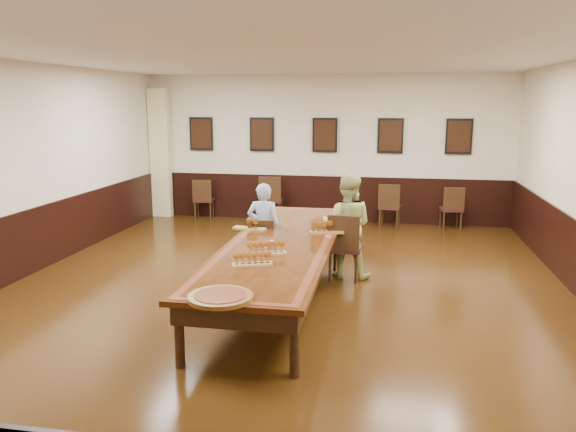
% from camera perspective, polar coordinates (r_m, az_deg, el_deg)
% --- Properties ---
extents(floor, '(8.00, 10.00, 0.02)m').
position_cam_1_polar(floor, '(7.83, -0.66, -7.99)').
color(floor, black).
rests_on(floor, ground).
extents(ceiling, '(8.00, 10.00, 0.02)m').
position_cam_1_polar(ceiling, '(7.41, -0.72, 16.21)').
color(ceiling, white).
rests_on(ceiling, floor).
extents(wall_back, '(8.00, 0.02, 3.20)m').
position_cam_1_polar(wall_back, '(12.38, 3.78, 6.84)').
color(wall_back, beige).
rests_on(wall_back, floor).
extents(wall_front, '(8.00, 0.02, 3.20)m').
position_cam_1_polar(wall_front, '(2.83, -20.82, -10.09)').
color(wall_front, beige).
rests_on(wall_front, floor).
extents(wall_left, '(0.02, 10.00, 3.20)m').
position_cam_1_polar(wall_left, '(9.11, -26.37, 3.99)').
color(wall_left, beige).
rests_on(wall_left, floor).
extents(chair_man, '(0.43, 0.46, 0.87)m').
position_cam_1_polar(chair_man, '(8.63, -2.58, -3.03)').
color(chair_man, black).
rests_on(chair_man, floor).
extents(chair_woman, '(0.51, 0.55, 1.00)m').
position_cam_1_polar(chair_woman, '(8.40, 5.85, -3.05)').
color(chair_woman, black).
rests_on(chair_woman, floor).
extents(spare_chair_a, '(0.48, 0.52, 0.91)m').
position_cam_1_polar(spare_chair_a, '(12.85, -8.55, 1.75)').
color(spare_chair_a, black).
rests_on(spare_chair_a, floor).
extents(spare_chair_b, '(0.52, 0.56, 1.03)m').
position_cam_1_polar(spare_chair_b, '(12.35, -1.70, 1.77)').
color(spare_chair_b, black).
rests_on(spare_chair_b, floor).
extents(spare_chair_c, '(0.50, 0.54, 0.94)m').
position_cam_1_polar(spare_chair_c, '(11.96, 10.33, 1.06)').
color(spare_chair_c, black).
rests_on(spare_chair_c, floor).
extents(spare_chair_d, '(0.47, 0.51, 0.90)m').
position_cam_1_polar(spare_chair_d, '(12.11, 16.26, 0.81)').
color(spare_chair_d, black).
rests_on(spare_chair_d, floor).
extents(person_man, '(0.52, 0.35, 1.40)m').
position_cam_1_polar(person_man, '(8.66, -2.49, -1.21)').
color(person_man, '#527DCF').
rests_on(person_man, floor).
extents(person_woman, '(0.82, 0.67, 1.57)m').
position_cam_1_polar(person_woman, '(8.43, 6.01, -1.02)').
color(person_woman, '#BFC97D').
rests_on(person_woman, floor).
extents(pink_phone, '(0.12, 0.17, 0.01)m').
position_cam_1_polar(pink_phone, '(7.87, 4.12, -2.09)').
color(pink_phone, '#DC4979').
rests_on(pink_phone, conference_table).
extents(curtain, '(0.45, 0.18, 2.90)m').
position_cam_1_polar(curtain, '(13.17, -12.85, 6.21)').
color(curtain, beige).
rests_on(curtain, floor).
extents(wainscoting, '(8.00, 10.00, 1.00)m').
position_cam_1_polar(wainscoting, '(7.68, -0.67, -4.40)').
color(wainscoting, black).
rests_on(wainscoting, floor).
extents(conference_table, '(1.40, 5.00, 0.76)m').
position_cam_1_polar(conference_table, '(7.65, -0.67, -3.59)').
color(conference_table, '#321608').
rests_on(conference_table, floor).
extents(posters, '(6.14, 0.04, 0.74)m').
position_cam_1_polar(posters, '(12.28, 3.76, 8.21)').
color(posters, black).
rests_on(posters, wall_back).
extents(flight_a, '(0.51, 0.24, 0.18)m').
position_cam_1_polar(flight_a, '(8.30, -3.84, -0.82)').
color(flight_a, '#A28544').
rests_on(flight_a, conference_table).
extents(flight_b, '(0.51, 0.25, 0.18)m').
position_cam_1_polar(flight_b, '(8.09, 3.78, -1.15)').
color(flight_b, '#A28544').
rests_on(flight_b, conference_table).
extents(flight_c, '(0.51, 0.32, 0.18)m').
position_cam_1_polar(flight_c, '(6.92, -2.23, -3.30)').
color(flight_c, '#A28544').
rests_on(flight_c, conference_table).
extents(flight_d, '(0.48, 0.29, 0.17)m').
position_cam_1_polar(flight_d, '(6.48, -3.64, -4.40)').
color(flight_d, '#A28544').
rests_on(flight_d, conference_table).
extents(red_plate_grp, '(0.22, 0.22, 0.03)m').
position_cam_1_polar(red_plate_grp, '(7.51, -1.73, -2.69)').
color(red_plate_grp, '#AE0B10').
rests_on(red_plate_grp, conference_table).
extents(carved_platter, '(0.70, 0.70, 0.05)m').
position_cam_1_polar(carved_platter, '(5.46, -6.87, -8.16)').
color(carved_platter, '#563411').
rests_on(carved_platter, conference_table).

